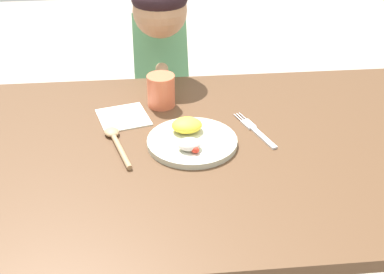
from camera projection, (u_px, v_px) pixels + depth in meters
dining_table at (225, 171)px, 1.37m from camera, size 1.46×0.88×0.75m
plate at (191, 139)px, 1.32m from camera, size 0.24×0.24×0.05m
fork at (256, 131)px, 1.38m from camera, size 0.08×0.20×0.01m
spoon at (116, 141)px, 1.33m from camera, size 0.08×0.20×0.02m
drinking_cup at (161, 91)px, 1.49m from camera, size 0.08×0.08×0.10m
person at (162, 105)px, 1.90m from camera, size 0.20×0.47×1.06m
napkin at (123, 117)px, 1.45m from camera, size 0.17×0.17×0.00m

